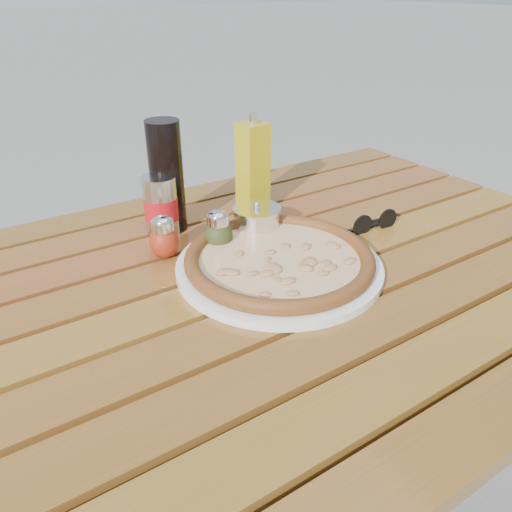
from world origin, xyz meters
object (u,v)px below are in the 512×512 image
table (262,312)px  soda_can (161,206)px  sunglasses (374,223)px  dark_bottle (167,177)px  plate (279,266)px  olive_oil_cruet (253,167)px  parmesan_tin (257,221)px  oregano_shaker (218,232)px  pepper_shaker (164,238)px  pizza (279,258)px

table → soda_can: 0.29m
soda_can → sunglasses: (0.36, -0.22, -0.04)m
dark_bottle → soda_can: bearing=-146.7°
table → soda_can: bearing=106.4°
soda_can → dark_bottle: bearing=33.3°
plate → soda_can: 0.27m
olive_oil_cruet → parmesan_tin: bearing=-119.8°
plate → sunglasses: sunglasses is taller
oregano_shaker → dark_bottle: (-0.03, 0.14, 0.07)m
oregano_shaker → parmesan_tin: bearing=9.1°
sunglasses → dark_bottle: bearing=151.0°
table → pepper_shaker: pepper_shaker is taller
table → olive_oil_cruet: size_ratio=6.67×
plate → pizza: size_ratio=0.85×
pepper_shaker → soda_can: bearing=67.8°
table → pepper_shaker: bearing=125.1°
table → dark_bottle: (-0.05, 0.26, 0.19)m
oregano_shaker → parmesan_tin: oregano_shaker is taller
olive_oil_cruet → plate: bearing=-113.4°
table → pizza: bearing=2.6°
pepper_shaker → sunglasses: (0.40, -0.13, -0.02)m
oregano_shaker → parmesan_tin: (0.09, 0.02, -0.01)m
plate → soda_can: bearing=114.0°
dark_bottle → parmesan_tin: bearing=-44.0°
soda_can → sunglasses: size_ratio=1.08×
pizza → olive_oil_cruet: (0.11, 0.25, 0.07)m
oregano_shaker → dark_bottle: size_ratio=0.37×
pepper_shaker → olive_oil_cruet: bearing=20.7°
pizza → dark_bottle: (-0.09, 0.26, 0.09)m
dark_bottle → sunglasses: dark_bottle is taller
plate → pizza: 0.02m
pepper_shaker → parmesan_tin: size_ratio=0.75×
table → soda_can: soda_can is taller
table → sunglasses: bearing=5.3°
pizza → sunglasses: (0.26, 0.03, -0.01)m
pizza → oregano_shaker: 0.13m
oregano_shaker → sunglasses: bearing=-17.4°
pepper_shaker → olive_oil_cruet: 0.28m
dark_bottle → plate: bearing=-71.9°
pizza → table: bearing=-177.4°
parmesan_tin → dark_bottle: bearing=136.0°
soda_can → olive_oil_cruet: olive_oil_cruet is taller
plate → parmesan_tin: bearing=72.5°
table → dark_bottle: bearing=100.6°
table → plate: size_ratio=3.89×
pepper_shaker → soda_can: (0.04, 0.09, 0.02)m
plate → oregano_shaker: oregano_shaker is taller
pizza → olive_oil_cruet: olive_oil_cruet is taller
pepper_shaker → sunglasses: pepper_shaker is taller
oregano_shaker → soda_can: size_ratio=0.68×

